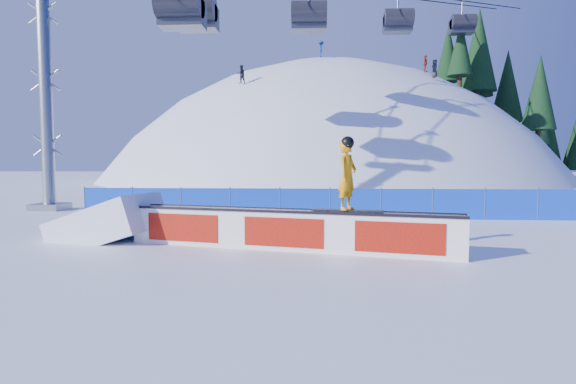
{
  "coord_description": "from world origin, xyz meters",
  "views": [
    {
      "loc": [
        -1.66,
        -13.26,
        2.3
      ],
      "look_at": [
        -2.44,
        0.5,
        1.34
      ],
      "focal_mm": 28.0,
      "sensor_mm": 36.0,
      "label": 1
    }
  ],
  "objects": [
    {
      "name": "ground",
      "position": [
        0.0,
        0.0,
        0.0
      ],
      "size": [
        160.0,
        160.0,
        0.0
      ],
      "primitive_type": "plane",
      "color": "white",
      "rests_on": "ground"
    },
    {
      "name": "snow_hill",
      "position": [
        0.0,
        42.0,
        -18.0
      ],
      "size": [
        64.0,
        64.0,
        64.0
      ],
      "color": "white",
      "rests_on": "ground"
    },
    {
      "name": "treeline",
      "position": [
        22.93,
        40.89,
        9.47
      ],
      "size": [
        17.02,
        12.63,
        19.08
      ],
      "color": "#311E13",
      "rests_on": "ground"
    },
    {
      "name": "safety_fence",
      "position": [
        0.0,
        4.5,
        0.6
      ],
      "size": [
        22.05,
        0.05,
        1.3
      ],
      "color": "blue",
      "rests_on": "ground"
    },
    {
      "name": "rail_box",
      "position": [
        -2.36,
        -1.78,
        0.52
      ],
      "size": [
        8.68,
        2.57,
        1.05
      ],
      "rotation": [
        0.0,
        0.0,
        -0.23
      ],
      "color": "white",
      "rests_on": "ground"
    },
    {
      "name": "snow_ramp",
      "position": [
        -7.69,
        -0.54,
        0.0
      ],
      "size": [
        3.39,
        2.53,
        1.9
      ],
      "primitive_type": null,
      "rotation": [
        0.0,
        -0.31,
        -0.23
      ],
      "color": "white",
      "rests_on": "ground"
    },
    {
      "name": "snowboarder",
      "position": [
        -0.82,
        -2.13,
        1.96
      ],
      "size": [
        1.8,
        0.75,
        1.85
      ],
      "rotation": [
        0.0,
        0.0,
        1.01
      ],
      "color": "black",
      "rests_on": "rail_box"
    },
    {
      "name": "distant_skiers",
      "position": [
        1.49,
        31.24,
        11.87
      ],
      "size": [
        18.69,
        8.55,
        5.62
      ],
      "color": "black",
      "rests_on": "ground"
    }
  ]
}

